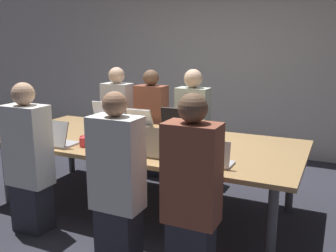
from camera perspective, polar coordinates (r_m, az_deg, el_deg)
name	(u,v)px	position (r m, az deg, el deg)	size (l,w,h in m)	color
ground_plane	(145,206)	(4.16, -3.53, -12.03)	(24.00, 24.00, 0.00)	#2D2D38
curtain_wall	(219,64)	(6.11, 7.73, 9.37)	(12.00, 0.06, 2.80)	beige
conference_table	(144,145)	(3.93, -3.66, -2.87)	(3.21, 1.44, 0.74)	tan
laptop_near_midright	(149,147)	(3.35, -2.96, -3.25)	(0.31, 0.27, 0.27)	gray
person_near_midright	(117,182)	(2.98, -7.75, -8.48)	(0.40, 0.24, 1.38)	#2D2D38
laptop_far_center	(173,124)	(4.32, 0.73, 0.30)	(0.34, 0.25, 0.25)	gray
person_far_center	(192,127)	(4.70, 3.75, -0.20)	(0.40, 0.24, 1.42)	#2D2D38
laptop_near_right	(212,158)	(3.11, 6.66, -4.85)	(0.34, 0.22, 0.23)	#B7B7BC
person_near_right	(192,192)	(2.74, 3.61, -10.02)	(0.40, 0.24, 1.40)	#2D2D38
laptop_far_left	(102,116)	(4.85, -10.02, 1.49)	(0.33, 0.26, 0.26)	#B7B7BC
person_far_left	(118,120)	(5.24, -7.64, 0.97)	(0.40, 0.24, 1.41)	#2D2D38
laptop_far_midleft	(138,121)	(4.52, -4.53, 0.71)	(0.33, 0.22, 0.22)	gray
person_far_midleft	(151,124)	(4.94, -2.55, 0.23)	(0.40, 0.24, 1.40)	#2D2D38
laptop_near_left	(57,139)	(3.82, -16.54, -1.84)	(0.31, 0.26, 0.26)	#B7B7BC
person_near_left	(29,161)	(3.67, -20.45, -5.00)	(0.40, 0.24, 1.39)	#2D2D38
cup_near_left	(84,142)	(3.74, -12.71, -2.39)	(0.08, 0.08, 0.09)	red
stapler	(127,137)	(3.95, -6.21, -1.65)	(0.07, 0.16, 0.05)	black
notebook	(92,137)	(4.08, -11.57, -1.59)	(0.22, 0.22, 0.02)	maroon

